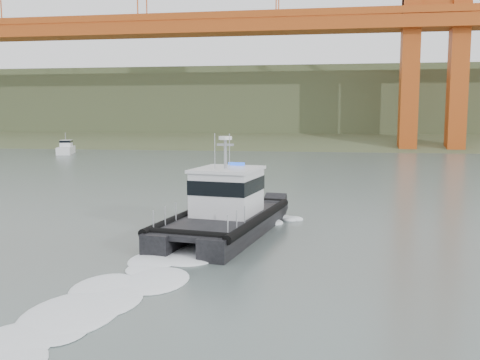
# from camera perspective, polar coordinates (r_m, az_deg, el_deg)

# --- Properties ---
(ground) EXTENTS (400.00, 400.00, 0.00)m
(ground) POSITION_cam_1_polar(r_m,az_deg,el_deg) (23.66, -0.95, -8.68)
(ground) COLOR #4E5D59
(ground) RESTS_ON ground
(headlands) EXTENTS (500.00, 105.36, 27.12)m
(headlands) POSITION_cam_1_polar(r_m,az_deg,el_deg) (147.99, 7.69, 7.15)
(headlands) COLOR #394628
(headlands) RESTS_ON ground
(patrol_boat) EXTENTS (5.80, 11.71, 5.44)m
(patrol_boat) POSITION_cam_1_polar(r_m,az_deg,el_deg) (28.73, -1.58, -3.10)
(patrol_boat) COLOR black
(patrol_boat) RESTS_ON ground
(motorboat) EXTENTS (4.07, 6.80, 3.55)m
(motorboat) POSITION_cam_1_polar(r_m,az_deg,el_deg) (92.82, -18.07, 3.22)
(motorboat) COLOR silver
(motorboat) RESTS_ON ground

